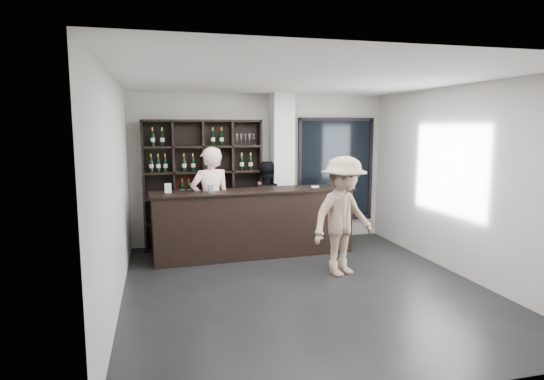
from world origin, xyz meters
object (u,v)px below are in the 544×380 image
object	(u,v)px
wine_shelf	(203,184)
tasting_counter	(254,223)
taster_black	(265,204)
customer	(343,216)
taster_pink	(211,203)

from	to	relation	value
wine_shelf	tasting_counter	distance (m)	1.29
taster_black	wine_shelf	bearing A→B (deg)	-10.10
customer	taster_pink	bearing A→B (deg)	119.03
tasting_counter	customer	distance (m)	1.77
tasting_counter	taster_pink	xyz separation A→B (m)	(-0.75, 0.10, 0.37)
tasting_counter	wine_shelf	bearing A→B (deg)	131.51
wine_shelf	taster_pink	world-z (taller)	wine_shelf
taster_black	tasting_counter	bearing A→B (deg)	60.06
customer	wine_shelf	bearing A→B (deg)	108.39
taster_pink	tasting_counter	bearing A→B (deg)	161.96
taster_pink	customer	world-z (taller)	taster_pink
tasting_counter	taster_black	size ratio (longest dim) A/B	2.20
tasting_counter	taster_pink	size ratio (longest dim) A/B	1.85
wine_shelf	taster_pink	xyz separation A→B (m)	(0.05, -0.72, -0.23)
taster_pink	customer	size ratio (longest dim) A/B	1.05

